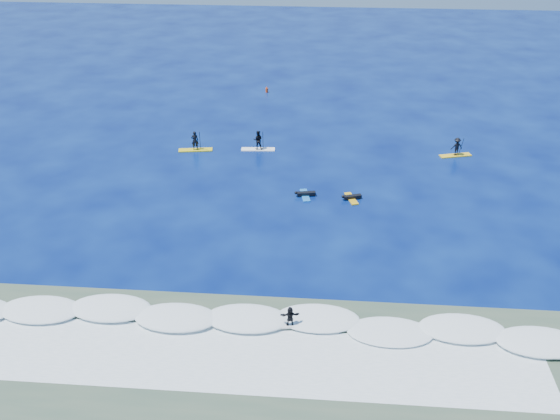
# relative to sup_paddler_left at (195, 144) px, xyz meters

# --- Properties ---
(ground) EXTENTS (160.00, 160.00, 0.00)m
(ground) POSITION_rel_sup_paddler_left_xyz_m (6.75, -13.72, -0.67)
(ground) COLOR #030D45
(ground) RESTS_ON ground
(shallow_water) EXTENTS (90.00, 13.00, 0.01)m
(shallow_water) POSITION_rel_sup_paddler_left_xyz_m (6.75, -27.72, -0.66)
(shallow_water) COLOR #374C3C
(shallow_water) RESTS_ON ground
(breaking_wave) EXTENTS (40.00, 6.00, 0.30)m
(breaking_wave) POSITION_rel_sup_paddler_left_xyz_m (6.75, -23.72, -0.67)
(breaking_wave) COLOR white
(breaking_wave) RESTS_ON ground
(whitewater) EXTENTS (34.00, 5.00, 0.02)m
(whitewater) POSITION_rel_sup_paddler_left_xyz_m (6.75, -26.72, -0.67)
(whitewater) COLOR silver
(whitewater) RESTS_ON ground
(sup_paddler_left) EXTENTS (3.13, 1.25, 2.14)m
(sup_paddler_left) POSITION_rel_sup_paddler_left_xyz_m (0.00, 0.00, 0.00)
(sup_paddler_left) COLOR gold
(sup_paddler_left) RESTS_ON ground
(sup_paddler_center) EXTENTS (3.09, 0.96, 2.14)m
(sup_paddler_center) POSITION_rel_sup_paddler_left_xyz_m (5.64, 0.59, 0.13)
(sup_paddler_center) COLOR white
(sup_paddler_center) RESTS_ON ground
(sup_paddler_right) EXTENTS (2.92, 1.44, 1.99)m
(sup_paddler_right) POSITION_rel_sup_paddler_left_xyz_m (23.30, 0.69, 0.11)
(sup_paddler_right) COLOR yellow
(sup_paddler_right) RESTS_ON ground
(prone_paddler_near) EXTENTS (1.59, 2.09, 0.42)m
(prone_paddler_near) POSITION_rel_sup_paddler_left_xyz_m (13.92, -8.30, -0.52)
(prone_paddler_near) COLOR gold
(prone_paddler_near) RESTS_ON ground
(prone_paddler_far) EXTENTS (1.68, 2.17, 0.44)m
(prone_paddler_far) POSITION_rel_sup_paddler_left_xyz_m (10.32, -8.06, -0.52)
(prone_paddler_far) COLOR blue
(prone_paddler_far) RESTS_ON ground
(wave_surfer) EXTENTS (1.82, 0.80, 1.28)m
(wave_surfer) POSITION_rel_sup_paddler_left_xyz_m (10.22, -24.00, 0.07)
(wave_surfer) COLOR silver
(wave_surfer) RESTS_ON breaking_wave
(marker_buoy) EXTENTS (0.31, 0.31, 0.75)m
(marker_buoy) POSITION_rel_sup_paddler_left_xyz_m (4.79, 16.92, -0.34)
(marker_buoy) COLOR red
(marker_buoy) RESTS_ON ground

